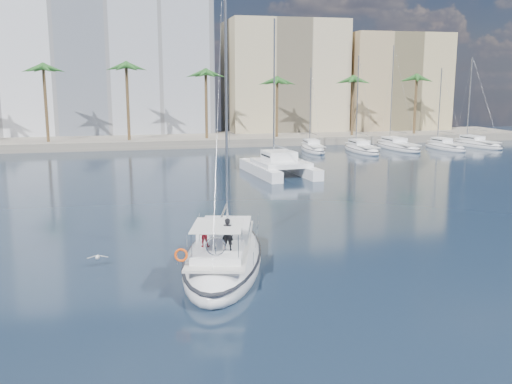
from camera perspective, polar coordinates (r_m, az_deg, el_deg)
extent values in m
plane|color=black|center=(31.31, -1.58, -7.18)|extent=(160.00, 160.00, 0.00)
cube|color=gray|center=(90.81, -9.30, 5.11)|extent=(120.00, 14.00, 1.20)
cube|color=white|center=(102.42, -16.90, 12.95)|extent=(42.00, 16.00, 28.00)
cube|color=#C6B38E|center=(102.99, 2.72, 11.17)|extent=(20.00, 14.00, 20.00)
cube|color=tan|center=(108.31, 13.42, 10.35)|extent=(18.00, 12.00, 18.00)
cylinder|color=brown|center=(86.47, -9.21, 7.91)|extent=(0.44, 0.44, 10.50)
sphere|color=#255D22|center=(86.35, -9.32, 11.39)|extent=(3.60, 3.60, 3.60)
cylinder|color=brown|center=(95.04, 11.91, 8.09)|extent=(0.44, 0.44, 10.50)
sphere|color=#255D22|center=(94.93, 12.04, 11.25)|extent=(3.60, 3.60, 3.60)
ellipsoid|color=white|center=(30.78, -3.27, -6.77)|extent=(7.10, 13.15, 2.61)
ellipsoid|color=black|center=(30.67, -3.28, -6.11)|extent=(7.17, 13.28, 0.18)
cube|color=silver|center=(30.26, -3.33, -5.13)|extent=(5.18, 9.83, 0.12)
cube|color=white|center=(31.56, -3.10, -3.77)|extent=(3.66, 4.66, 0.60)
cube|color=black|center=(31.55, -3.10, -3.73)|extent=(3.55, 4.20, 0.14)
cylinder|color=#B7BABF|center=(31.95, -3.02, 10.79)|extent=(0.15, 0.15, 16.45)
cylinder|color=#B7BABF|center=(30.22, -3.30, -2.10)|extent=(1.42, 4.92, 0.11)
cube|color=white|center=(27.90, -3.79, -6.04)|extent=(3.11, 3.65, 0.36)
cube|color=white|center=(27.41, -3.85, -3.37)|extent=(3.11, 3.65, 0.04)
torus|color=silver|center=(26.55, -4.06, -5.42)|extent=(0.94, 0.30, 0.96)
torus|color=#FF4E0D|center=(26.39, -7.50, -6.28)|extent=(0.66, 0.35, 0.64)
imported|color=black|center=(27.39, -2.87, -4.23)|extent=(0.68, 0.58, 1.58)
imported|color=maroon|center=(28.10, -5.21, -4.30)|extent=(0.69, 0.61, 1.17)
cube|color=white|center=(60.07, 0.37, 2.21)|extent=(2.16, 11.06, 1.10)
cube|color=white|center=(61.55, 4.18, 2.39)|extent=(2.16, 11.06, 1.10)
cube|color=white|center=(60.15, 2.49, 2.93)|extent=(5.41, 6.46, 0.50)
cube|color=white|center=(60.57, 2.31, 3.66)|extent=(3.30, 3.55, 1.00)
cube|color=black|center=(60.56, 2.31, 3.70)|extent=(3.28, 3.12, 0.18)
cylinder|color=#B7BABF|center=(61.62, 1.82, 10.16)|extent=(0.18, 0.18, 14.67)
ellipsoid|color=silver|center=(31.81, -15.57, -6.30)|extent=(0.22, 0.43, 0.20)
sphere|color=silver|center=(32.00, -15.55, -6.16)|extent=(0.11, 0.11, 0.11)
cube|color=gray|center=(31.82, -16.12, -6.27)|extent=(0.49, 0.18, 0.12)
cube|color=gray|center=(31.79, -15.01, -6.23)|extent=(0.49, 0.18, 0.12)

